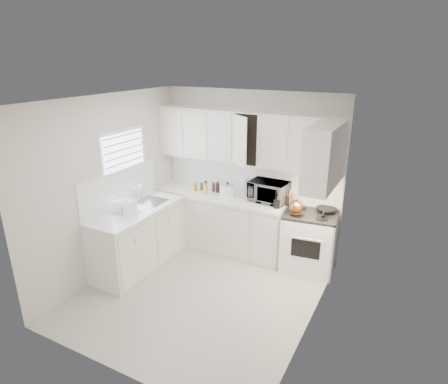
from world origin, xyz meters
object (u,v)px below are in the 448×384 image
Objects in this scene: utensil_crock at (277,198)px; dish_rack at (125,206)px; tea_kettle at (296,206)px; rice_cooker at (228,189)px; stove at (309,234)px; microwave at (269,189)px.

utensil_crock reaches higher than dish_rack.
tea_kettle is 1.19m from rice_cooker.
stove is 3.19× the size of dish_rack.
rice_cooker is at bearing 175.88° from tea_kettle.
microwave is at bearing 135.43° from utensil_crock.
dish_rack is at bearing -158.65° from stove.
utensil_crock is (0.87, -0.12, 0.04)m from rice_cooker.
tea_kettle is at bearing 1.75° from rice_cooker.
utensil_crock is at bearing 40.87° from dish_rack.
utensil_crock is at bearing 177.18° from tea_kettle.
rice_cooker reaches higher than dish_rack.
utensil_crock reaches higher than tea_kettle.
tea_kettle is at bearing -145.57° from stove.
dish_rack is (-1.67, -1.37, -0.09)m from microwave.
tea_kettle is (-0.18, -0.16, 0.47)m from stove.
stove is 2.74m from dish_rack.
dish_rack is at bearing -118.75° from rice_cooker.
stove is at bearing 14.49° from utensil_crock.
stove is 0.90m from microwave.
stove is 2.02× the size of microwave.
dish_rack is (-1.00, -1.29, -0.01)m from rice_cooker.
stove is 5.04× the size of rice_cooker.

